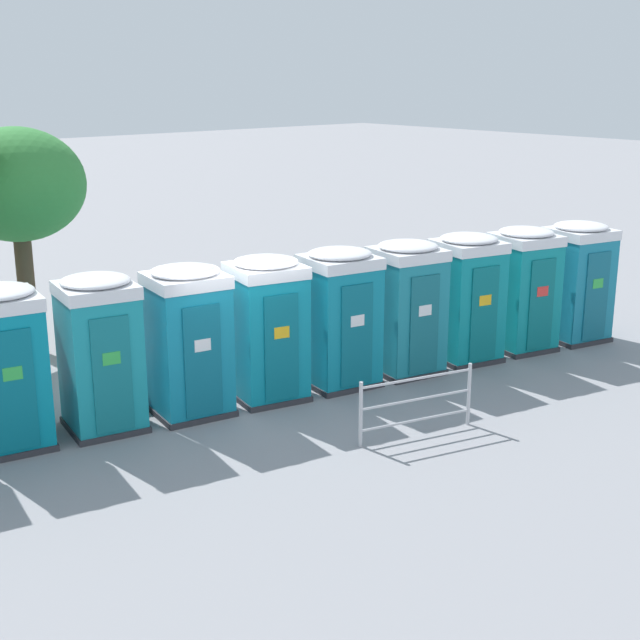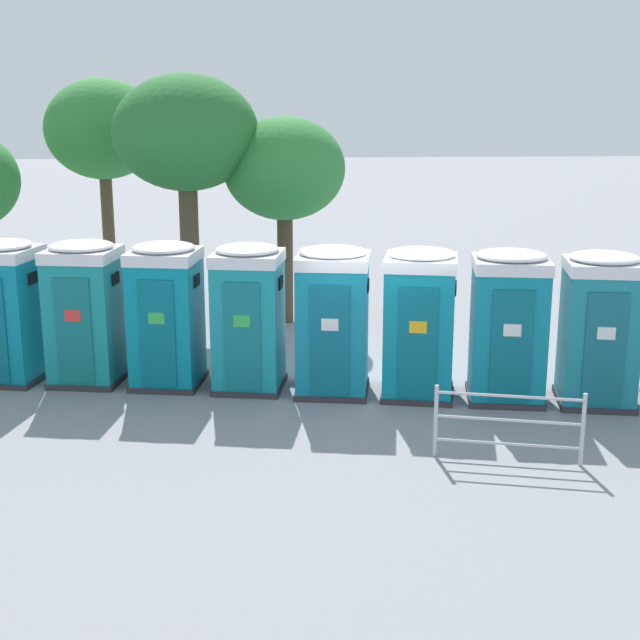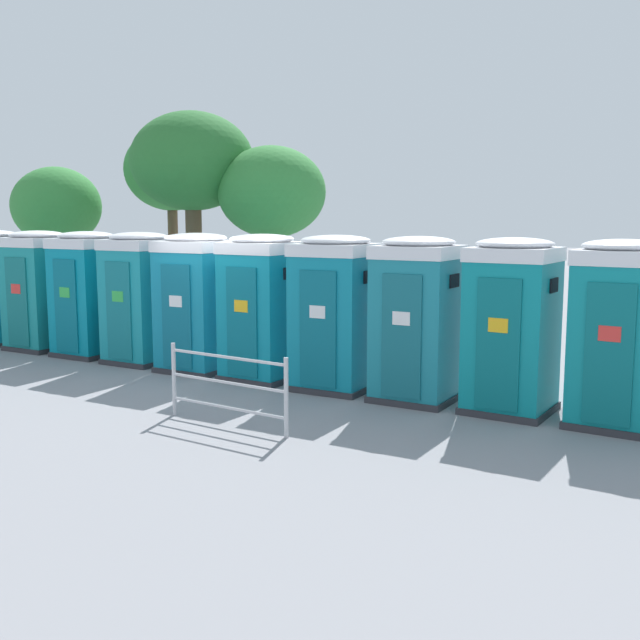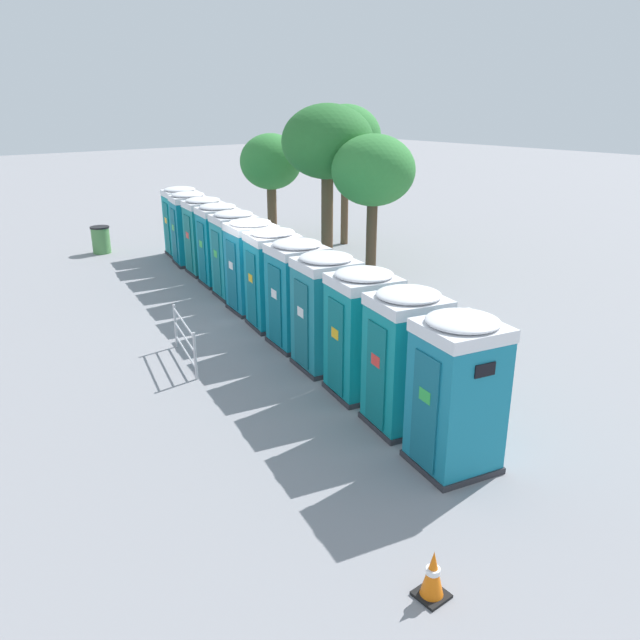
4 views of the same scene
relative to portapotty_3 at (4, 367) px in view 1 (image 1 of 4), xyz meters
name	(u,v)px [view 1 (image 1 of 4)]	position (x,y,z in m)	size (l,w,h in m)	color
ground_plane	(227,401)	(3.60, -0.61, -1.28)	(120.00, 120.00, 0.00)	gray
portapotty_3	(4,367)	(0.00, 0.00, 0.00)	(1.36, 1.39, 2.54)	#2D2D33
portapotty_4	(100,352)	(1.43, -0.30, 0.00)	(1.36, 1.39, 2.54)	#2D2D33
portapotty_5	(188,340)	(2.85, -0.63, 0.00)	(1.41, 1.38, 2.54)	#2D2D33
portapotty_6	(267,328)	(4.28, -0.91, 0.00)	(1.43, 1.43, 2.54)	#2D2D33
portapotty_7	(339,317)	(5.71, -1.20, 0.00)	(1.42, 1.39, 2.54)	#2D2D33
portapotty_8	(406,307)	(7.14, -1.50, 0.00)	(1.41, 1.41, 2.54)	#2D2D33
portapotty_9	(466,297)	(8.58, -1.75, 0.00)	(1.43, 1.43, 2.54)	#2D2D33
portapotty_10	(523,288)	(10.01, -2.04, 0.00)	(1.41, 1.44, 2.54)	#2D2D33
portapotty_11	(577,281)	(11.43, -2.38, 0.00)	(1.42, 1.43, 2.54)	#2D2D33
street_tree_3	(17,187)	(2.23, 4.39, 2.11)	(2.66, 2.66, 4.55)	#4C3826
event_barrier	(417,401)	(5.02, -3.79, -0.72)	(2.00, 0.56, 1.05)	#B7B7BC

